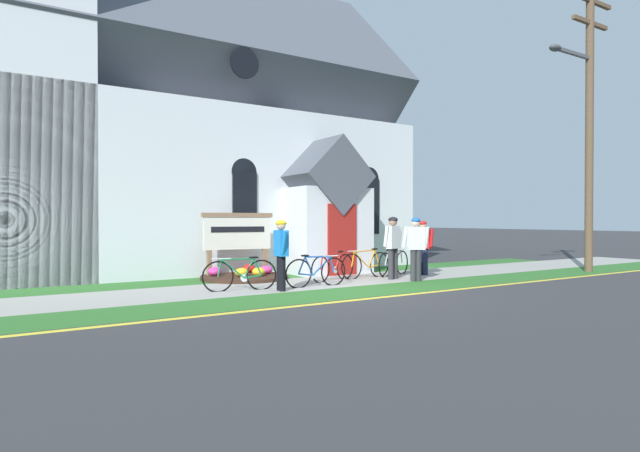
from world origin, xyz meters
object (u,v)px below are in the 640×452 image
cyclist_in_green_jersey (281,250)px  bicycle_blue (366,265)px  church_sign (238,234)px  roadside_conifer (358,148)px  bicycle_black (333,267)px  bicycle_red (240,275)px  bicycle_orange (316,272)px  utility_pole (588,111)px  cyclist_in_white_jersey (393,243)px  bicycle_green (394,263)px  cyclist_in_red_jersey (416,244)px  cyclist_in_blue_jersey (423,244)px

cyclist_in_green_jersey → bicycle_blue: bearing=17.7°
church_sign → roadside_conifer: size_ratio=0.29×
bicycle_black → bicycle_red: 2.90m
bicycle_red → bicycle_orange: bearing=-10.1°
bicycle_orange → cyclist_in_green_jersey: bearing=-168.1°
church_sign → utility_pole: size_ratio=0.23×
bicycle_black → cyclist_in_white_jersey: (1.56, -0.61, 0.64)m
cyclist_in_white_jersey → roadside_conifer: 9.07m
cyclist_in_white_jersey → utility_pole: 7.75m
bicycle_blue → utility_pole: bearing=-18.8°
bicycle_red → bicycle_green: (5.05, 0.56, 0.00)m
bicycle_green → utility_pole: bearing=-22.6°
church_sign → cyclist_in_red_jersey: 4.96m
bicycle_green → cyclist_in_green_jersey: size_ratio=1.01×
bicycle_blue → cyclist_in_blue_jersey: size_ratio=1.10×
bicycle_red → bicycle_black: bearing=9.2°
cyclist_in_white_jersey → utility_pole: (6.41, -1.71, 4.01)m
church_sign → bicycle_blue: 3.72m
bicycle_blue → cyclist_in_red_jersey: size_ratio=1.04×
bicycle_green → cyclist_in_green_jersey: bearing=-165.5°
bicycle_blue → cyclist_in_green_jersey: (-3.21, -1.03, 0.56)m
cyclist_in_red_jersey → cyclist_in_blue_jersey: size_ratio=1.06×
bicycle_blue → cyclist_in_red_jersey: cyclist_in_red_jersey is taller
bicycle_black → bicycle_blue: size_ratio=0.94×
bicycle_green → cyclist_in_blue_jersey: size_ratio=1.03×
bicycle_black → roadside_conifer: bearing=49.3°
utility_pole → cyclist_in_blue_jersey: bearing=158.0°
church_sign → cyclist_in_red_jersey: (3.65, -3.35, -0.24)m
bicycle_black → bicycle_blue: (1.11, 0.01, 0.01)m
church_sign → roadside_conifer: 9.42m
cyclist_in_white_jersey → roadside_conifer: roadside_conifer is taller
bicycle_black → cyclist_in_white_jersey: bearing=-21.5°
bicycle_red → church_sign: bearing=68.4°
bicycle_orange → roadside_conifer: 10.85m
bicycle_red → cyclist_in_white_jersey: cyclist_in_white_jersey is taller
bicycle_green → roadside_conifer: size_ratio=0.23×
bicycle_black → cyclist_in_blue_jersey: (2.96, -0.30, 0.56)m
bicycle_blue → utility_pole: size_ratio=0.19×
bicycle_green → roadside_conifer: (3.47, 6.47, 4.38)m
bicycle_blue → bicycle_green: bearing=4.5°
cyclist_in_green_jersey → roadside_conifer: roadside_conifer is taller
bicycle_orange → cyclist_in_white_jersey: cyclist_in_white_jersey is taller
bicycle_orange → cyclist_in_green_jersey: size_ratio=1.05×
bicycle_black → cyclist_in_blue_jersey: cyclist_in_blue_jersey is taller
bicycle_black → cyclist_in_green_jersey: (-2.10, -1.02, 0.58)m
bicycle_green → cyclist_in_red_jersey: cyclist_in_red_jersey is taller
cyclist_in_green_jersey → roadside_conifer: size_ratio=0.23×
bicycle_orange → cyclist_in_red_jersey: (2.82, -0.47, 0.62)m
bicycle_orange → bicycle_green: 3.33m
cyclist_in_white_jersey → bicycle_blue: bearing=126.0°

